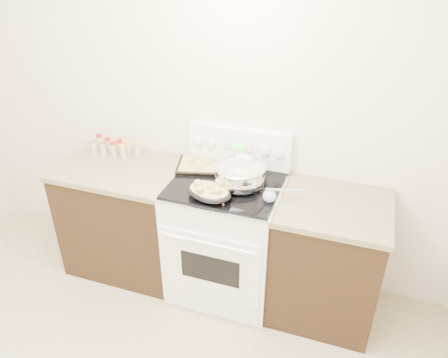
% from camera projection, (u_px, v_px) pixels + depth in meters
% --- Properties ---
extents(room_shell, '(4.10, 3.60, 2.75)m').
position_uv_depth(room_shell, '(3.00, 176.00, 1.53)').
color(room_shell, silver).
rests_on(room_shell, ground).
extents(counter_left, '(0.93, 0.67, 0.92)m').
position_uv_depth(counter_left, '(128.00, 217.00, 3.46)').
color(counter_left, black).
rests_on(counter_left, ground).
extents(counter_right, '(0.73, 0.67, 0.92)m').
position_uv_depth(counter_right, '(326.00, 259.00, 3.02)').
color(counter_right, black).
rests_on(counter_right, ground).
extents(kitchen_range, '(0.78, 0.73, 1.22)m').
position_uv_depth(kitchen_range, '(226.00, 235.00, 3.21)').
color(kitchen_range, white).
rests_on(kitchen_range, ground).
extents(mixing_bowl, '(0.39, 0.39, 0.20)m').
position_uv_depth(mixing_bowl, '(240.00, 176.00, 2.90)').
color(mixing_bowl, silver).
rests_on(mixing_bowl, kitchen_range).
extents(roasting_pan, '(0.36, 0.30, 0.12)m').
position_uv_depth(roasting_pan, '(209.00, 191.00, 2.79)').
color(roasting_pan, black).
rests_on(roasting_pan, kitchen_range).
extents(baking_sheet, '(0.47, 0.38, 0.06)m').
position_uv_depth(baking_sheet, '(205.00, 165.00, 3.16)').
color(baking_sheet, black).
rests_on(baking_sheet, kitchen_range).
extents(wooden_spoon, '(0.14, 0.25, 0.04)m').
position_uv_depth(wooden_spoon, '(213.00, 196.00, 2.81)').
color(wooden_spoon, tan).
rests_on(wooden_spoon, kitchen_range).
extents(blue_ladle, '(0.25, 0.19, 0.11)m').
position_uv_depth(blue_ladle, '(271.00, 196.00, 2.77)').
color(blue_ladle, '#8DBBD2').
rests_on(blue_ladle, kitchen_range).
extents(spice_jars, '(0.39, 0.14, 0.12)m').
position_uv_depth(spice_jars, '(115.00, 147.00, 3.37)').
color(spice_jars, '#BFB28C').
rests_on(spice_jars, counter_left).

